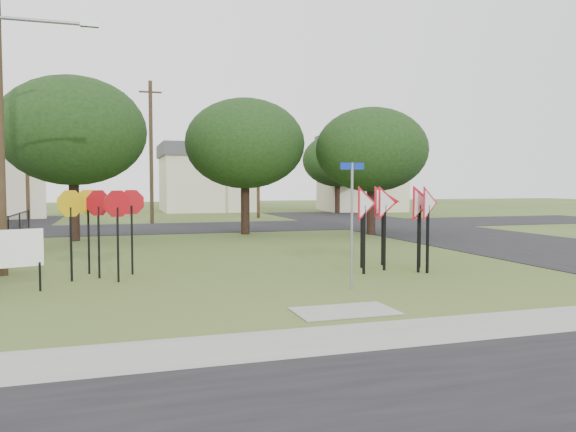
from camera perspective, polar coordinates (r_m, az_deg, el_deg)
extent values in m
plane|color=#3F5620|center=(13.52, 1.75, -7.52)|extent=(140.00, 140.00, 0.00)
cube|color=gray|center=(9.75, 10.03, -11.77)|extent=(30.00, 1.60, 0.02)
cube|color=#3F5620|center=(8.74, 13.75, -13.60)|extent=(30.00, 0.80, 0.02)
cube|color=black|center=(27.97, 18.53, -2.07)|extent=(8.00, 50.00, 0.02)
cube|color=black|center=(32.94, -9.71, -1.16)|extent=(60.00, 8.00, 0.02)
cube|color=gray|center=(11.33, 5.78, -9.60)|extent=(2.00, 1.20, 0.02)
cylinder|color=gray|center=(13.54, 6.50, -1.04)|extent=(0.06, 0.06, 3.04)
cube|color=#0D2595|center=(13.51, 6.54, 5.06)|extent=(0.63, 0.07, 0.16)
cube|color=black|center=(15.87, -18.66, -2.56)|extent=(0.06, 0.06, 1.93)
cube|color=black|center=(16.26, -15.57, -2.38)|extent=(0.06, 0.06, 1.93)
cube|color=black|center=(15.10, -16.90, -2.82)|extent=(0.06, 0.06, 1.93)
cube|color=black|center=(15.61, -21.17, -2.71)|extent=(0.06, 0.06, 1.93)
cube|color=black|center=(16.74, -19.59, -2.28)|extent=(0.06, 0.06, 1.93)
cube|color=black|center=(15.89, 7.72, -2.41)|extent=(0.06, 0.06, 1.93)
cube|color=black|center=(16.65, 9.77, -2.17)|extent=(0.06, 0.06, 1.93)
cube|color=black|center=(16.45, 13.13, -2.28)|extent=(0.06, 0.06, 1.93)
cube|color=black|center=(17.04, 7.50, -2.03)|extent=(0.06, 0.06, 1.93)
cube|color=black|center=(17.70, 9.59, -1.85)|extent=(0.06, 0.06, 1.93)
cube|color=black|center=(17.46, 13.22, -1.96)|extent=(0.06, 0.06, 1.93)
cube|color=black|center=(16.38, 14.00, -2.31)|extent=(0.06, 0.06, 1.93)
cube|color=black|center=(14.55, -23.89, -5.65)|extent=(0.05, 0.05, 0.69)
cube|color=white|center=(14.53, -25.88, -2.98)|extent=(1.14, 0.40, 0.89)
cylinder|color=gray|center=(17.62, -23.62, 17.69)|extent=(2.40, 0.10, 0.10)
cube|color=gray|center=(17.54, -19.52, 17.85)|extent=(0.50, 0.18, 0.12)
cylinder|color=#44331F|center=(36.68, -13.73, 6.26)|extent=(0.24, 0.24, 9.00)
cube|color=#44331F|center=(37.08, -13.82, 12.13)|extent=(1.40, 0.10, 0.10)
cylinder|color=#44331F|center=(41.89, -3.04, 5.62)|extent=(0.24, 0.24, 8.50)
cube|color=#44331F|center=(42.18, -3.06, 10.44)|extent=(1.40, 0.10, 0.10)
cylinder|color=#44331F|center=(42.97, -25.01, 5.59)|extent=(0.24, 0.24, 9.00)
cube|color=#44331F|center=(43.31, -25.14, 10.62)|extent=(1.40, 0.10, 0.10)
cylinder|color=black|center=(20.29, -26.51, -2.11)|extent=(0.05, 0.05, 1.50)
cylinder|color=black|center=(22.56, -25.58, -1.58)|extent=(0.05, 0.05, 1.50)
cylinder|color=black|center=(24.83, -24.83, -1.14)|extent=(0.05, 0.05, 1.50)
cube|color=black|center=(19.11, -27.11, -0.30)|extent=(0.03, 11.50, 0.03)
cube|color=black|center=(19.16, -27.05, -2.42)|extent=(0.03, 11.50, 0.03)
cube|color=black|center=(19.16, -27.05, -2.42)|extent=(0.01, 11.50, 1.50)
cube|color=beige|center=(53.21, -8.33, 3.21)|extent=(8.00, 8.00, 5.00)
cube|color=#47484C|center=(53.30, -8.36, 6.54)|extent=(8.40, 8.40, 1.20)
cube|color=beige|center=(53.45, 7.38, 3.75)|extent=(7.91, 7.91, 6.00)
cube|color=#47484C|center=(53.61, 7.41, 7.60)|extent=(8.30, 8.30, 1.20)
cylinder|color=black|center=(26.63, -20.88, 0.43)|extent=(0.44, 0.44, 2.62)
ellipsoid|color=black|center=(26.71, -21.04, 8.07)|extent=(6.40, 6.40, 4.80)
cylinder|color=black|center=(28.31, -4.37, 0.62)|extent=(0.44, 0.44, 2.45)
ellipsoid|color=black|center=(28.35, -4.40, 7.35)|extent=(6.00, 6.00, 4.50)
cylinder|color=black|center=(28.42, 8.44, 0.43)|extent=(0.44, 0.44, 2.27)
ellipsoid|color=black|center=(28.43, 8.49, 6.67)|extent=(5.60, 5.60, 4.20)
cylinder|color=black|center=(48.20, 5.04, 1.71)|extent=(0.44, 0.44, 2.45)
ellipsoid|color=black|center=(48.23, 5.06, 5.66)|extent=(6.00, 6.00, 4.50)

